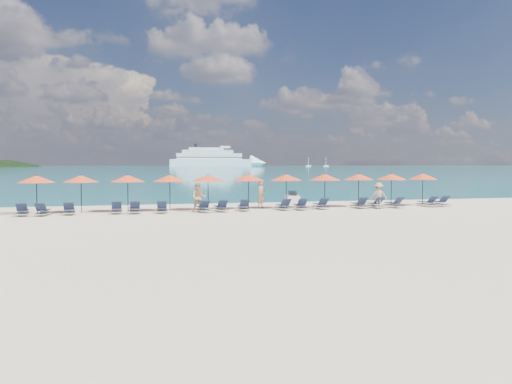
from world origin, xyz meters
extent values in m
plane|color=beige|center=(0.00, 0.00, 0.00)|extent=(1400.00, 1400.00, 0.00)
cube|color=#1FA9B2|center=(0.00, 660.00, 0.01)|extent=(1600.00, 1300.00, 0.01)
cube|color=white|center=(84.02, 574.76, 4.47)|extent=(98.94, 22.26, 8.93)
cone|color=white|center=(142.90, 572.11, 4.47)|extent=(20.51, 20.51, 19.65)
cube|color=white|center=(82.24, 574.84, 12.50)|extent=(79.20, 18.70, 7.14)
cube|color=white|center=(80.45, 574.92, 17.86)|extent=(61.45, 16.12, 4.47)
cube|color=white|center=(78.67, 575.00, 21.43)|extent=(41.70, 12.56, 3.13)
cube|color=black|center=(82.24, 574.84, 11.16)|extent=(80.18, 18.92, 0.80)
cube|color=black|center=(82.24, 574.84, 14.29)|extent=(78.21, 18.48, 0.80)
cylinder|color=black|center=(66.35, 575.55, 25.01)|extent=(3.93, 3.93, 4.91)
cube|color=white|center=(229.15, 564.04, 0.86)|extent=(6.43, 2.14, 1.71)
cylinder|color=white|center=(229.15, 564.04, 6.43)|extent=(0.39, 0.39, 10.71)
cube|color=white|center=(195.52, 535.64, 0.83)|extent=(6.20, 2.07, 1.65)
cylinder|color=white|center=(195.52, 535.64, 6.20)|extent=(0.37, 0.37, 10.34)
cube|color=silver|center=(4.28, 9.12, 0.30)|extent=(1.35, 2.54, 0.55)
cube|color=black|center=(4.24, 8.93, 0.70)|extent=(0.69, 1.08, 0.35)
cylinder|color=black|center=(4.40, 9.72, 0.85)|extent=(0.55, 0.17, 0.06)
imported|color=tan|center=(0.90, 5.30, 0.92)|extent=(0.80, 0.78, 1.85)
imported|color=tan|center=(-3.40, 3.63, 0.88)|extent=(0.94, 0.66, 1.76)
imported|color=tan|center=(8.24, 3.23, 0.84)|extent=(1.19, 0.82, 1.69)
cylinder|color=black|center=(-12.61, 4.80, 1.10)|extent=(0.05, 0.05, 2.20)
cone|color=#F74D21|center=(-12.61, 4.80, 2.02)|extent=(2.10, 2.10, 0.42)
sphere|color=black|center=(-12.61, 4.80, 2.24)|extent=(0.08, 0.08, 0.08)
cylinder|color=black|center=(-10.18, 4.89, 1.10)|extent=(0.05, 0.05, 2.20)
cone|color=#F74D21|center=(-10.18, 4.89, 2.02)|extent=(2.10, 2.10, 0.42)
sphere|color=black|center=(-10.18, 4.89, 2.24)|extent=(0.08, 0.08, 0.08)
cylinder|color=black|center=(-7.51, 4.89, 1.10)|extent=(0.05, 0.05, 2.20)
cone|color=#F74D21|center=(-7.51, 4.89, 2.02)|extent=(2.10, 2.10, 0.42)
sphere|color=black|center=(-7.51, 4.89, 2.24)|extent=(0.08, 0.08, 0.08)
cylinder|color=black|center=(-5.00, 4.85, 1.10)|extent=(0.05, 0.05, 2.20)
cone|color=#F74D21|center=(-5.00, 4.85, 2.02)|extent=(2.10, 2.10, 0.42)
sphere|color=black|center=(-5.00, 4.85, 2.24)|extent=(0.08, 0.08, 0.08)
cylinder|color=black|center=(-2.62, 4.97, 1.10)|extent=(0.05, 0.05, 2.20)
cone|color=#F74D21|center=(-2.62, 4.97, 2.02)|extent=(2.10, 2.10, 0.42)
sphere|color=black|center=(-2.62, 4.97, 2.24)|extent=(0.08, 0.08, 0.08)
cylinder|color=black|center=(0.00, 5.05, 1.10)|extent=(0.05, 0.05, 2.20)
cone|color=#F74D21|center=(0.00, 5.05, 2.02)|extent=(2.10, 2.10, 0.42)
sphere|color=black|center=(0.00, 5.05, 2.24)|extent=(0.08, 0.08, 0.08)
cylinder|color=black|center=(2.51, 4.93, 1.10)|extent=(0.05, 0.05, 2.20)
cone|color=#F74D21|center=(2.51, 4.93, 2.02)|extent=(2.10, 2.10, 0.42)
sphere|color=black|center=(2.51, 4.93, 2.24)|extent=(0.08, 0.08, 0.08)
cylinder|color=black|center=(5.16, 4.85, 1.10)|extent=(0.05, 0.05, 2.20)
cone|color=#F74D21|center=(5.16, 4.85, 2.02)|extent=(2.10, 2.10, 0.42)
sphere|color=black|center=(5.16, 4.85, 2.24)|extent=(0.08, 0.08, 0.08)
cylinder|color=black|center=(7.70, 5.07, 1.10)|extent=(0.05, 0.05, 2.20)
cone|color=#F74D21|center=(7.70, 5.07, 2.02)|extent=(2.10, 2.10, 0.42)
sphere|color=black|center=(7.70, 5.07, 2.24)|extent=(0.08, 0.08, 0.08)
cylinder|color=black|center=(10.04, 4.85, 1.10)|extent=(0.05, 0.05, 2.20)
cone|color=#F74D21|center=(10.04, 4.85, 2.02)|extent=(2.10, 2.10, 0.42)
sphere|color=black|center=(10.04, 4.85, 2.24)|extent=(0.08, 0.08, 0.08)
cylinder|color=black|center=(12.57, 5.03, 1.10)|extent=(0.05, 0.05, 2.20)
cone|color=#F74D21|center=(12.57, 5.03, 2.02)|extent=(2.10, 2.10, 0.42)
sphere|color=black|center=(12.57, 5.03, 2.24)|extent=(0.08, 0.08, 0.08)
cube|color=silver|center=(-13.20, 3.88, 0.14)|extent=(0.78, 1.75, 0.06)
cube|color=#182038|center=(-13.22, 4.12, 0.30)|extent=(0.65, 1.15, 0.04)
cube|color=#182038|center=(-13.14, 3.33, 0.55)|extent=(0.60, 0.59, 0.43)
cube|color=silver|center=(-12.11, 3.64, 0.14)|extent=(0.72, 1.73, 0.06)
cube|color=#182038|center=(-12.09, 3.89, 0.30)|extent=(0.61, 1.13, 0.04)
cube|color=#182038|center=(-12.14, 3.09, 0.55)|extent=(0.58, 0.57, 0.43)
cube|color=silver|center=(-10.75, 3.91, 0.14)|extent=(0.75, 1.74, 0.06)
cube|color=#182038|center=(-10.77, 4.16, 0.30)|extent=(0.63, 1.14, 0.04)
cube|color=#182038|center=(-10.71, 3.36, 0.55)|extent=(0.59, 0.58, 0.43)
cube|color=silver|center=(-8.15, 3.94, 0.14)|extent=(0.67, 1.72, 0.06)
cube|color=#182038|center=(-8.15, 4.19, 0.30)|extent=(0.58, 1.12, 0.04)
cube|color=#182038|center=(-8.13, 3.39, 0.55)|extent=(0.57, 0.55, 0.43)
cube|color=silver|center=(-7.12, 3.80, 0.14)|extent=(0.69, 1.72, 0.06)
cube|color=#182038|center=(-7.13, 4.05, 0.30)|extent=(0.60, 1.12, 0.04)
cube|color=#182038|center=(-7.10, 3.25, 0.55)|extent=(0.57, 0.56, 0.43)
cube|color=silver|center=(-5.56, 3.65, 0.14)|extent=(0.72, 1.73, 0.06)
cube|color=#182038|center=(-5.54, 3.90, 0.30)|extent=(0.61, 1.13, 0.04)
cube|color=#182038|center=(-5.59, 3.10, 0.55)|extent=(0.58, 0.57, 0.43)
cube|color=silver|center=(-3.15, 3.58, 0.14)|extent=(0.76, 1.75, 0.06)
cube|color=#182038|center=(-3.17, 3.83, 0.30)|extent=(0.64, 1.14, 0.04)
cube|color=#182038|center=(-3.11, 3.03, 0.55)|extent=(0.59, 0.58, 0.43)
cube|color=silver|center=(-2.04, 3.68, 0.14)|extent=(0.70, 1.73, 0.06)
cube|color=#182038|center=(-2.05, 3.93, 0.30)|extent=(0.60, 1.12, 0.04)
cube|color=#182038|center=(-2.01, 3.13, 0.55)|extent=(0.57, 0.56, 0.43)
cube|color=silver|center=(-0.61, 3.77, 0.14)|extent=(0.73, 1.74, 0.06)
cube|color=#182038|center=(-0.60, 4.02, 0.30)|extent=(0.62, 1.13, 0.04)
cube|color=#182038|center=(-0.65, 3.22, 0.55)|extent=(0.58, 0.57, 0.43)
cube|color=silver|center=(1.92, 3.66, 0.14)|extent=(0.67, 1.72, 0.06)
cube|color=#182038|center=(1.91, 3.91, 0.30)|extent=(0.58, 1.12, 0.04)
cube|color=#182038|center=(1.93, 3.11, 0.55)|extent=(0.57, 0.55, 0.43)
cube|color=silver|center=(3.01, 3.58, 0.14)|extent=(0.77, 1.75, 0.06)
cube|color=#182038|center=(3.03, 3.82, 0.30)|extent=(0.64, 1.14, 0.04)
cube|color=#182038|center=(2.96, 3.03, 0.55)|extent=(0.59, 0.58, 0.43)
cube|color=silver|center=(4.49, 3.85, 0.14)|extent=(0.66, 1.71, 0.06)
cube|color=#182038|center=(4.50, 4.10, 0.30)|extent=(0.57, 1.11, 0.04)
cube|color=#182038|center=(4.48, 3.30, 0.55)|extent=(0.56, 0.55, 0.43)
cube|color=silver|center=(7.14, 3.77, 0.14)|extent=(0.70, 1.73, 0.06)
cube|color=#182038|center=(7.15, 4.02, 0.30)|extent=(0.60, 1.13, 0.04)
cube|color=#182038|center=(7.11, 3.22, 0.55)|extent=(0.58, 0.56, 0.43)
cube|color=silver|center=(8.20, 3.67, 0.14)|extent=(0.71, 1.73, 0.06)
cube|color=#182038|center=(8.19, 3.92, 0.30)|extent=(0.61, 1.13, 0.04)
cube|color=#182038|center=(8.23, 3.12, 0.55)|extent=(0.58, 0.56, 0.43)
cube|color=silver|center=(9.57, 3.63, 0.14)|extent=(0.78, 1.75, 0.06)
cube|color=#182038|center=(9.55, 3.87, 0.30)|extent=(0.65, 1.15, 0.04)
cube|color=#182038|center=(9.62, 3.08, 0.55)|extent=(0.60, 0.59, 0.43)
cube|color=silver|center=(12.21, 3.86, 0.14)|extent=(0.78, 1.75, 0.06)
cube|color=#182038|center=(12.19, 4.11, 0.30)|extent=(0.65, 1.15, 0.04)
cube|color=#182038|center=(12.26, 3.31, 0.55)|extent=(0.60, 0.59, 0.43)
cube|color=silver|center=(13.23, 3.94, 0.14)|extent=(0.65, 1.71, 0.06)
cube|color=#182038|center=(13.24, 4.19, 0.30)|extent=(0.57, 1.11, 0.04)
cube|color=#182038|center=(13.22, 3.39, 0.55)|extent=(0.56, 0.55, 0.43)
camera|label=1|loc=(-7.17, -26.12, 2.87)|focal=35.00mm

